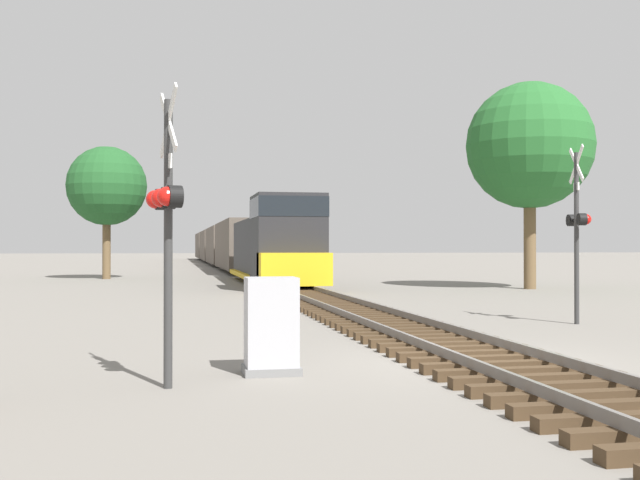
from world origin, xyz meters
name	(u,v)px	position (x,y,z in m)	size (l,w,h in m)	color
ground_plane	(478,363)	(0.00, 0.00, 0.00)	(400.00, 400.00, 0.00)	slate
rail_track_bed	(478,355)	(0.00, 0.00, 0.14)	(2.60, 160.00, 0.31)	#42301E
freight_train	(224,246)	(0.00, 61.50, 1.95)	(3.02, 86.71, 4.19)	#232326
crossing_signal_near	(166,209)	(-5.09, -1.28, 2.45)	(0.52, 1.01, 4.11)	#333333
crossing_signal_far	(577,224)	(4.93, 5.32, 2.49)	(0.46, 1.01, 4.45)	#333333
relay_cabinet	(271,326)	(-3.52, -0.39, 0.72)	(0.85, 0.71, 1.47)	slate
tree_far_right	(530,146)	(10.95, 19.67, 6.49)	(5.74, 5.74, 9.39)	brown
tree_mid_background	(107,186)	(-8.78, 34.14, 5.49)	(4.69, 4.69, 7.86)	brown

